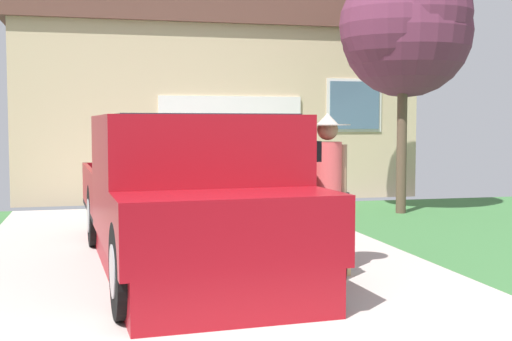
% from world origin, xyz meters
% --- Properties ---
extents(pickup_truck, '(2.30, 5.51, 1.69)m').
position_xyz_m(pickup_truck, '(-0.18, 3.31, 0.76)').
color(pickup_truck, maroon).
rests_on(pickup_truck, ground).
extents(person_with_hat, '(0.51, 0.49, 1.71)m').
position_xyz_m(person_with_hat, '(1.27, 2.92, 0.95)').
color(person_with_hat, black).
rests_on(person_with_hat, ground).
extents(handbag, '(0.34, 0.15, 0.40)m').
position_xyz_m(handbag, '(1.28, 2.75, 0.12)').
color(handbag, tan).
rests_on(handbag, ground).
extents(house_with_garage, '(8.70, 6.85, 4.74)m').
position_xyz_m(house_with_garage, '(1.49, 12.81, 2.40)').
color(house_with_garage, '#C9B48C').
rests_on(house_with_garage, ground).
extents(neighbor_tree, '(2.43, 2.34, 4.47)m').
position_xyz_m(neighbor_tree, '(4.26, 7.22, 3.31)').
color(neighbor_tree, brown).
rests_on(neighbor_tree, ground).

